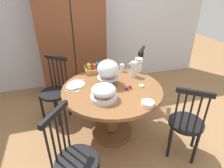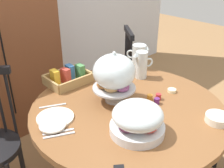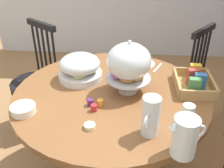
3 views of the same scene
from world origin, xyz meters
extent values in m
plane|color=#997047|center=(0.00, 0.00, 0.00)|extent=(10.00, 10.00, 0.00)
cube|color=silver|center=(0.00, 1.83, 1.30)|extent=(4.80, 0.06, 2.60)
cube|color=brown|center=(-0.42, 1.50, 0.95)|extent=(1.10, 0.56, 1.90)
cube|color=black|center=(-0.42, 1.22, 1.04)|extent=(0.01, 0.01, 1.52)
cylinder|color=brown|center=(-0.10, 0.11, 0.72)|extent=(1.24, 1.24, 0.04)
cylinder|color=brown|center=(-0.10, 0.11, 0.39)|extent=(0.14, 0.14, 0.63)
cylinder|color=brown|center=(-0.10, 0.11, 0.03)|extent=(0.56, 0.56, 0.06)
cylinder|color=black|center=(0.63, -0.44, 0.45)|extent=(0.40, 0.40, 0.04)
cylinder|color=black|center=(0.83, -0.42, 0.23)|extent=(0.04, 0.04, 0.45)
cylinder|color=black|center=(0.60, -0.25, 0.23)|extent=(0.04, 0.04, 0.45)
cylinder|color=black|center=(0.66, -0.64, 0.23)|extent=(0.04, 0.04, 0.45)
cylinder|color=black|center=(0.44, -0.47, 0.23)|extent=(0.04, 0.04, 0.45)
cylinder|color=black|center=(0.65, -0.66, 0.69)|extent=(0.02, 0.02, 0.48)
cylinder|color=black|center=(0.59, -0.61, 0.69)|extent=(0.02, 0.02, 0.48)
cylinder|color=black|center=(0.54, -0.57, 0.69)|extent=(0.02, 0.02, 0.48)
cylinder|color=black|center=(0.48, -0.53, 0.69)|extent=(0.02, 0.02, 0.48)
cylinder|color=black|center=(0.42, -0.49, 0.69)|extent=(0.02, 0.02, 0.48)
cube|color=black|center=(0.54, -0.57, 0.95)|extent=(0.31, 0.25, 0.05)
cylinder|color=black|center=(0.44, 0.85, 0.45)|extent=(0.40, 0.40, 0.04)
cylinder|color=black|center=(0.41, 1.05, 0.23)|extent=(0.04, 0.04, 0.45)
cylinder|color=black|center=(0.24, 0.82, 0.23)|extent=(0.04, 0.04, 0.45)
cylinder|color=black|center=(0.64, 0.88, 0.23)|extent=(0.04, 0.04, 0.45)
cylinder|color=black|center=(0.47, 0.65, 0.23)|extent=(0.04, 0.04, 0.45)
cylinder|color=black|center=(0.65, 0.87, 0.69)|extent=(0.02, 0.02, 0.48)
cylinder|color=black|center=(0.61, 0.81, 0.69)|extent=(0.02, 0.02, 0.48)
cylinder|color=black|center=(0.57, 0.76, 0.69)|extent=(0.02, 0.02, 0.48)
cylinder|color=black|center=(0.53, 0.70, 0.69)|extent=(0.02, 0.02, 0.48)
cylinder|color=black|center=(0.49, 0.64, 0.69)|extent=(0.02, 0.02, 0.48)
cube|color=black|center=(0.57, 0.76, 0.95)|extent=(0.24, 0.31, 0.05)
cylinder|color=black|center=(-0.83, 0.67, 0.45)|extent=(0.40, 0.40, 0.04)
cylinder|color=black|center=(-1.02, 0.65, 0.23)|extent=(0.04, 0.04, 0.45)
cylinder|color=black|center=(-0.80, 0.48, 0.23)|extent=(0.04, 0.04, 0.45)
cylinder|color=black|center=(-0.85, 0.87, 0.23)|extent=(0.04, 0.04, 0.45)
cylinder|color=black|center=(-0.63, 0.70, 0.23)|extent=(0.04, 0.04, 0.45)
cylinder|color=black|center=(-0.84, 0.89, 0.69)|extent=(0.02, 0.02, 0.48)
cylinder|color=black|center=(-0.79, 0.84, 0.69)|extent=(0.02, 0.02, 0.48)
cylinder|color=black|center=(-0.73, 0.80, 0.69)|extent=(0.02, 0.02, 0.48)
cylinder|color=black|center=(-0.67, 0.76, 0.69)|extent=(0.02, 0.02, 0.48)
cylinder|color=black|center=(-0.62, 0.71, 0.69)|extent=(0.02, 0.02, 0.48)
cube|color=black|center=(-0.73, 0.80, 0.95)|extent=(0.31, 0.25, 0.05)
cylinder|color=black|center=(-0.65, -0.63, 0.45)|extent=(0.40, 0.40, 0.04)
cylinder|color=black|center=(-0.68, -0.43, 0.23)|extent=(0.04, 0.04, 0.45)
cylinder|color=black|center=(-0.86, -0.65, 0.69)|extent=(0.02, 0.02, 0.48)
cylinder|color=black|center=(-0.82, -0.59, 0.69)|extent=(0.02, 0.02, 0.48)
cylinder|color=black|center=(-0.78, -0.53, 0.69)|extent=(0.02, 0.02, 0.48)
cylinder|color=black|center=(-0.74, -0.48, 0.69)|extent=(0.02, 0.02, 0.48)
cylinder|color=black|center=(-0.70, -0.42, 0.69)|extent=(0.02, 0.02, 0.48)
cube|color=black|center=(-0.78, -0.53, 0.95)|extent=(0.24, 0.31, 0.05)
cylinder|color=silver|center=(-0.12, 0.22, 0.75)|extent=(0.12, 0.12, 0.02)
cylinder|color=silver|center=(-0.12, 0.22, 0.79)|extent=(0.03, 0.03, 0.09)
cylinder|color=silver|center=(-0.12, 0.22, 0.84)|extent=(0.28, 0.28, 0.01)
torus|color=#B27033|center=(-0.08, 0.21, 0.86)|extent=(0.10, 0.10, 0.03)
torus|color=#D19347|center=(-0.11, 0.26, 0.86)|extent=(0.10, 0.10, 0.03)
torus|color=#935628|center=(-0.17, 0.26, 0.86)|extent=(0.10, 0.10, 0.03)
torus|color=tan|center=(-0.16, 0.20, 0.86)|extent=(0.10, 0.10, 0.03)
torus|color=#994C84|center=(-0.11, 0.16, 0.86)|extent=(0.10, 0.10, 0.03)
ellipsoid|color=silver|center=(-0.12, 0.22, 0.95)|extent=(0.27, 0.27, 0.22)
sphere|color=silver|center=(-0.12, 0.22, 1.07)|extent=(0.02, 0.02, 0.02)
cylinder|color=silver|center=(-0.26, -0.11, 0.77)|extent=(0.30, 0.30, 0.05)
ellipsoid|color=beige|center=(-0.20, -0.11, 0.80)|extent=(0.09, 0.09, 0.03)
ellipsoid|color=#8CBF59|center=(-0.27, -0.05, 0.80)|extent=(0.09, 0.09, 0.03)
ellipsoid|color=#6B2D4C|center=(-0.33, -0.11, 0.80)|extent=(0.09, 0.09, 0.03)
ellipsoid|color=#CC3D33|center=(-0.25, -0.18, 0.80)|extent=(0.09, 0.09, 0.03)
ellipsoid|color=silver|center=(-0.26, -0.11, 0.85)|extent=(0.28, 0.28, 0.13)
cylinder|color=silver|center=(0.27, 0.33, 0.85)|extent=(0.09, 0.09, 0.21)
cylinder|color=orange|center=(0.27, 0.33, 0.81)|extent=(0.08, 0.08, 0.14)
cone|color=silver|center=(0.22, 0.35, 0.94)|extent=(0.05, 0.05, 0.03)
torus|color=silver|center=(0.33, 0.31, 0.86)|extent=(0.07, 0.04, 0.07)
cylinder|color=silver|center=(0.40, 0.47, 0.84)|extent=(0.11, 0.11, 0.20)
cylinder|color=white|center=(0.40, 0.47, 0.81)|extent=(0.10, 0.10, 0.13)
cone|color=silver|center=(0.43, 0.41, 0.92)|extent=(0.05, 0.05, 0.03)
torus|color=silver|center=(0.37, 0.54, 0.85)|extent=(0.04, 0.07, 0.07)
cube|color=tan|center=(-0.19, 0.64, 0.75)|extent=(0.30, 0.22, 0.01)
cube|color=tan|center=(-0.19, 0.53, 0.78)|extent=(0.30, 0.02, 0.07)
cube|color=tan|center=(-0.19, 0.75, 0.78)|extent=(0.30, 0.02, 0.07)
cube|color=tan|center=(-0.34, 0.64, 0.78)|extent=(0.02, 0.22, 0.07)
cube|color=tan|center=(-0.04, 0.64, 0.78)|extent=(0.02, 0.22, 0.07)
cube|color=gold|center=(-0.29, 0.66, 0.81)|extent=(0.05, 0.07, 0.11)
cube|color=#B23D33|center=(-0.22, 0.63, 0.81)|extent=(0.05, 0.07, 0.11)
cube|color=#336BAD|center=(-0.16, 0.67, 0.81)|extent=(0.05, 0.07, 0.11)
cube|color=#47894C|center=(-0.10, 0.62, 0.81)|extent=(0.05, 0.07, 0.11)
cylinder|color=white|center=(-0.52, 0.30, 0.75)|extent=(0.22, 0.22, 0.01)
cylinder|color=white|center=(-0.58, 0.24, 0.76)|extent=(0.15, 0.15, 0.01)
cylinder|color=white|center=(0.15, -0.36, 0.76)|extent=(0.14, 0.14, 0.04)
cylinder|color=silver|center=(0.17, 0.54, 0.80)|extent=(0.06, 0.06, 0.11)
cylinder|color=beige|center=(0.25, 0.03, 0.75)|extent=(0.06, 0.06, 0.02)
cylinder|color=#B7282D|center=(0.10, 0.03, 0.76)|extent=(0.04, 0.04, 0.04)
cylinder|color=orange|center=(0.05, 0.06, 0.76)|extent=(0.04, 0.04, 0.04)
cylinder|color=#5B2366|center=(0.05, 0.00, 0.76)|extent=(0.04, 0.04, 0.04)
cube|color=silver|center=(-0.58, 0.18, 0.74)|extent=(0.16, 0.08, 0.01)
cube|color=silver|center=(-0.59, 0.15, 0.74)|extent=(0.16, 0.08, 0.01)
cube|color=silver|center=(-0.46, 0.43, 0.74)|extent=(0.16, 0.08, 0.01)
camera|label=1|loc=(-0.67, -1.84, 1.89)|focal=30.25mm
camera|label=2|loc=(-1.14, -0.86, 1.63)|focal=41.88mm
camera|label=3|loc=(1.28, 0.22, 1.61)|focal=41.26mm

